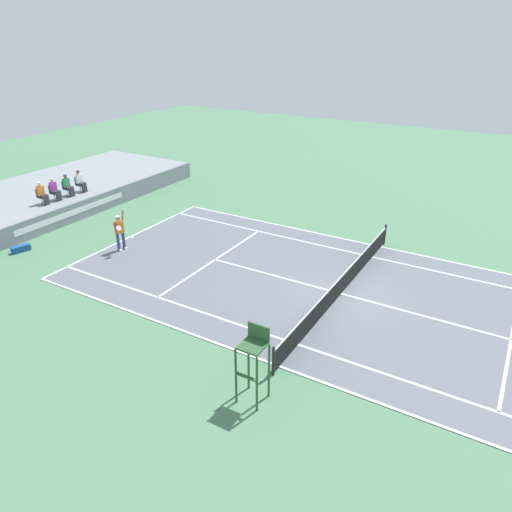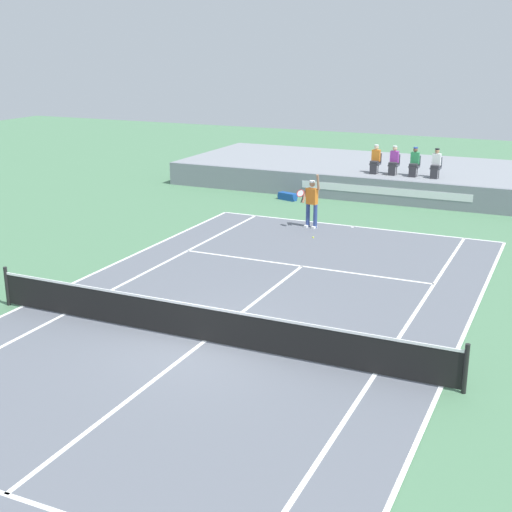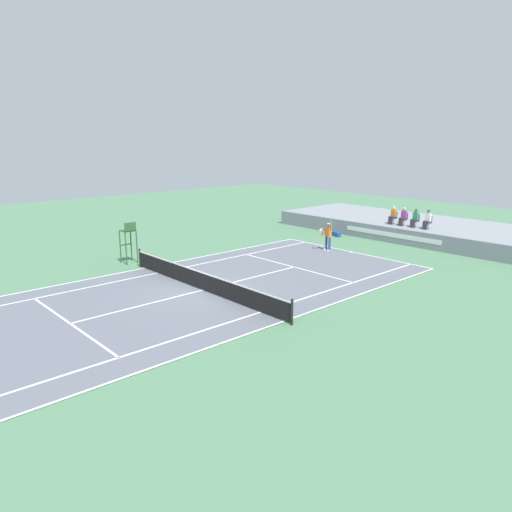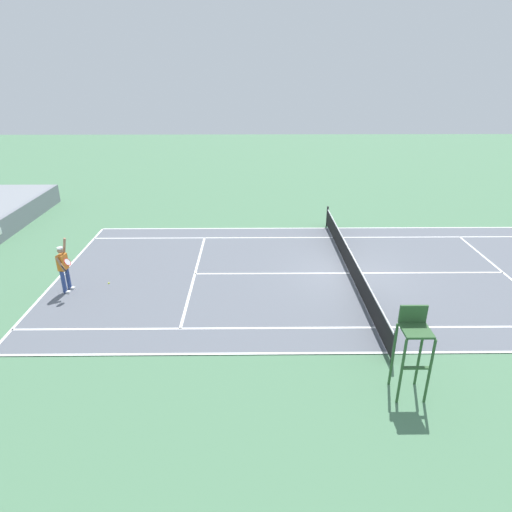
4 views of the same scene
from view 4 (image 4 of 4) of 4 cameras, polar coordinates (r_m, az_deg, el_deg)
The scene contains 6 objects.
ground_plane at distance 18.61m, azimuth 12.03°, elevation -2.25°, with size 80.00×80.00×0.00m, color #4C7A56.
court at distance 18.60m, azimuth 12.04°, elevation -2.22°, with size 11.08×23.88×0.03m.
net at distance 18.39m, azimuth 12.17°, elevation -0.78°, with size 11.98×0.10×1.07m.
tennis_player at distance 17.88m, azimuth -23.69°, elevation -1.40°, with size 0.81×0.62×2.08m.
tennis_ball at distance 18.29m, azimuth -18.57°, elevation -3.37°, with size 0.07×0.07×0.07m, color #D1E533.
umpire_chair at distance 11.90m, azimuth 19.74°, elevation -10.42°, with size 0.77×0.77×2.44m.
Camera 4 is at (-16.34, 4.05, 7.93)m, focal length 30.81 mm.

